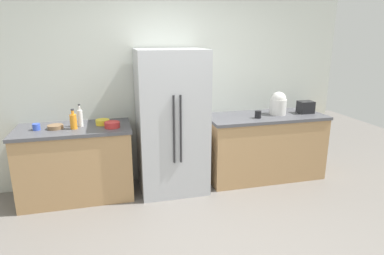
{
  "coord_description": "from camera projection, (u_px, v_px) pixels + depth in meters",
  "views": [
    {
      "loc": [
        -0.77,
        -2.51,
        1.95
      ],
      "look_at": [
        -0.01,
        0.45,
        1.09
      ],
      "focal_mm": 30.86,
      "sensor_mm": 36.0,
      "label": 1
    }
  ],
  "objects": [
    {
      "name": "ground_plane",
      "position": [
        205.0,
        254.0,
        3.04
      ],
      "size": [
        9.99,
        9.99,
        0.0
      ],
      "primitive_type": "plane",
      "color": "slate"
    },
    {
      "name": "kitchen_back_panel",
      "position": [
        166.0,
        82.0,
        4.44
      ],
      "size": [
        5.0,
        0.1,
        2.7
      ],
      "primitive_type": "cube",
      "color": "silver",
      "rests_on": "ground_plane"
    },
    {
      "name": "counter_left",
      "position": [
        77.0,
        163.0,
        4.03
      ],
      "size": [
        1.33,
        0.69,
        0.9
      ],
      "color": "tan",
      "rests_on": "ground_plane"
    },
    {
      "name": "counter_right",
      "position": [
        264.0,
        146.0,
        4.63
      ],
      "size": [
        1.63,
        0.69,
        0.9
      ],
      "color": "tan",
      "rests_on": "ground_plane"
    },
    {
      "name": "refrigerator",
      "position": [
        171.0,
        122.0,
        4.15
      ],
      "size": [
        0.84,
        0.74,
        1.8
      ],
      "color": "#B2B5BA",
      "rests_on": "ground_plane"
    },
    {
      "name": "toaster",
      "position": [
        306.0,
        107.0,
        4.62
      ],
      "size": [
        0.2,
        0.17,
        0.17
      ],
      "primitive_type": "cube",
      "color": "black",
      "rests_on": "counter_right"
    },
    {
      "name": "rice_cooker",
      "position": [
        278.0,
        103.0,
        4.53
      ],
      "size": [
        0.22,
        0.22,
        0.31
      ],
      "color": "silver",
      "rests_on": "counter_right"
    },
    {
      "name": "bottle_a",
      "position": [
        73.0,
        121.0,
        3.82
      ],
      "size": [
        0.08,
        0.08,
        0.24
      ],
      "color": "orange",
      "rests_on": "counter_left"
    },
    {
      "name": "bottle_b",
      "position": [
        80.0,
        118.0,
        3.93
      ],
      "size": [
        0.06,
        0.06,
        0.27
      ],
      "color": "white",
      "rests_on": "counter_left"
    },
    {
      "name": "cup_a",
      "position": [
        258.0,
        114.0,
        4.34
      ],
      "size": [
        0.08,
        0.08,
        0.1
      ],
      "primitive_type": "cylinder",
      "color": "black",
      "rests_on": "counter_right"
    },
    {
      "name": "cup_b",
      "position": [
        36.0,
        127.0,
        3.79
      ],
      "size": [
        0.09,
        0.09,
        0.08
      ],
      "primitive_type": "cylinder",
      "color": "blue",
      "rests_on": "counter_left"
    },
    {
      "name": "bowl_a",
      "position": [
        112.0,
        125.0,
        3.9
      ],
      "size": [
        0.18,
        0.18,
        0.07
      ],
      "primitive_type": "cylinder",
      "color": "red",
      "rests_on": "counter_left"
    },
    {
      "name": "bowl_b",
      "position": [
        103.0,
        122.0,
        4.03
      ],
      "size": [
        0.17,
        0.17,
        0.06
      ],
      "primitive_type": "cylinder",
      "color": "yellow",
      "rests_on": "counter_left"
    },
    {
      "name": "bowl_c",
      "position": [
        55.0,
        127.0,
        3.85
      ],
      "size": [
        0.18,
        0.18,
        0.05
      ],
      "primitive_type": "cylinder",
      "color": "brown",
      "rests_on": "counter_left"
    }
  ]
}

